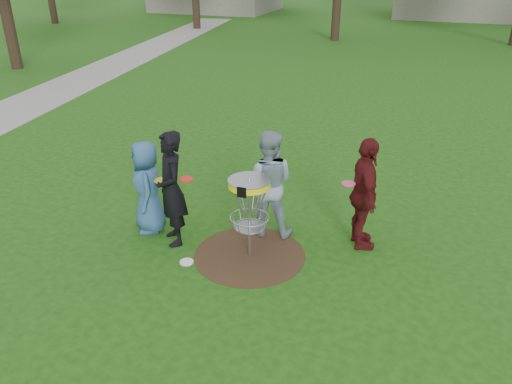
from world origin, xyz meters
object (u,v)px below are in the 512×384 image
(player_grey, at_px, (268,183))
(disc_golf_basket, at_px, (249,199))
(player_maroon, at_px, (364,194))
(player_black, at_px, (171,189))
(player_blue, at_px, (147,187))

(player_grey, relative_size, disc_golf_basket, 1.35)
(player_grey, bearing_deg, player_maroon, 173.89)
(player_maroon, bearing_deg, player_black, 86.08)
(player_black, distance_m, disc_golf_basket, 1.35)
(player_black, xyz_separation_m, disc_golf_basket, (1.35, 0.00, 0.05))
(player_black, bearing_deg, player_blue, -150.69)
(player_blue, distance_m, disc_golf_basket, 1.95)
(player_black, bearing_deg, player_maroon, 66.51)
(player_black, distance_m, player_grey, 1.60)
(player_maroon, xyz_separation_m, disc_golf_basket, (-1.62, -0.91, 0.08))
(player_blue, height_order, player_grey, player_grey)
(player_maroon, bearing_deg, disc_golf_basket, 98.33)
(player_black, xyz_separation_m, player_maroon, (2.96, 0.91, -0.03))
(player_black, relative_size, disc_golf_basket, 1.41)
(player_blue, height_order, disc_golf_basket, player_blue)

